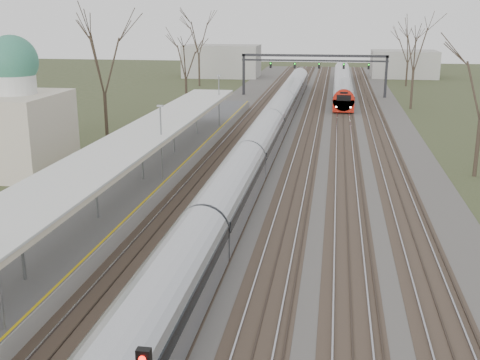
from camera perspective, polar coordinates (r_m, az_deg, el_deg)
name	(u,v)px	position (r m, az deg, el deg)	size (l,w,h in m)	color
track_bed	(300,136)	(59.73, 5.76, 4.14)	(24.00, 160.00, 0.22)	#474442
platform	(158,173)	(44.32, -7.74, 0.64)	(3.50, 69.00, 1.00)	#9E9B93
canopy	(136,140)	(39.36, -9.79, 3.79)	(4.10, 50.00, 3.11)	slate
signal_gantry	(314,63)	(88.79, 7.06, 10.99)	(21.00, 0.59, 6.08)	black
tree_west_far	(102,57)	(55.54, -12.91, 11.27)	(5.50, 5.50, 11.33)	#2D231C
train_near	(270,125)	(57.50, 2.90, 5.19)	(2.62, 90.21, 3.05)	#9EA0A8
train_far	(343,82)	(95.56, 9.70, 9.13)	(2.62, 45.21, 3.05)	#9EA0A8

